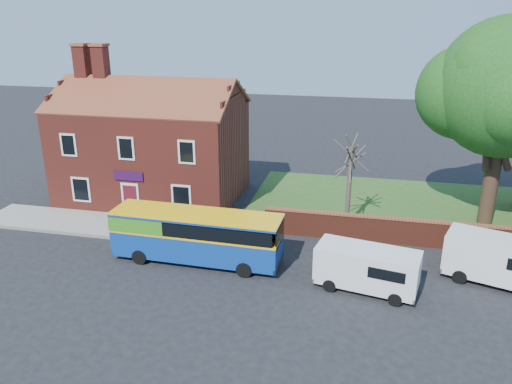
% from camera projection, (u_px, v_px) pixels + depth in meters
% --- Properties ---
extents(ground, '(120.00, 120.00, 0.00)m').
position_uv_depth(ground, '(197.00, 286.00, 24.40)').
color(ground, black).
rests_on(ground, ground).
extents(pavement, '(18.00, 3.50, 0.12)m').
position_uv_depth(pavement, '(120.00, 226.00, 31.09)').
color(pavement, gray).
rests_on(pavement, ground).
extents(kerb, '(18.00, 0.15, 0.14)m').
position_uv_depth(kerb, '(106.00, 237.00, 29.48)').
color(kerb, slate).
rests_on(kerb, ground).
extents(grass_strip, '(26.00, 12.00, 0.04)m').
position_uv_depth(grass_strip, '(442.00, 210.00, 33.68)').
color(grass_strip, '#426B28').
rests_on(grass_strip, ground).
extents(shop_building, '(12.30, 8.13, 10.50)m').
position_uv_depth(shop_building, '(153.00, 150.00, 35.23)').
color(shop_building, maroon).
rests_on(shop_building, ground).
extents(boundary_wall, '(22.00, 0.38, 1.60)m').
position_uv_depth(boundary_wall, '(457.00, 236.00, 27.91)').
color(boundary_wall, maroon).
rests_on(boundary_wall, ground).
extents(bus, '(9.08, 2.55, 2.75)m').
position_uv_depth(bus, '(192.00, 234.00, 26.39)').
color(bus, '#0E3A9A').
rests_on(bus, ground).
extents(van_near, '(5.09, 2.82, 2.11)m').
position_uv_depth(van_near, '(367.00, 267.00, 23.71)').
color(van_near, white).
rests_on(van_near, ground).
extents(van_far, '(5.68, 3.69, 2.32)m').
position_uv_depth(van_far, '(503.00, 260.00, 24.19)').
color(van_far, white).
rests_on(van_far, ground).
extents(large_tree, '(10.33, 8.17, 12.60)m').
position_uv_depth(large_tree, '(507.00, 92.00, 29.02)').
color(large_tree, black).
rests_on(large_tree, ground).
extents(bare_tree, '(2.09, 2.49, 5.57)m').
position_uv_depth(bare_tree, '(349.00, 182.00, 30.34)').
color(bare_tree, '#4C4238').
rests_on(bare_tree, ground).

